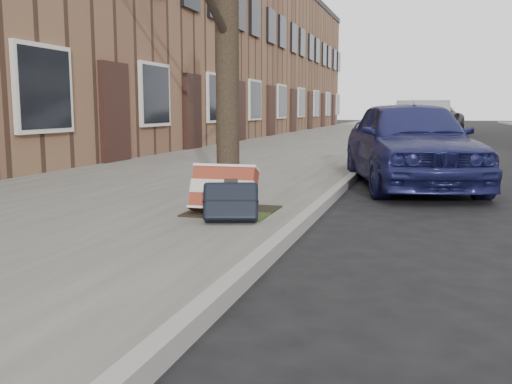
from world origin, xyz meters
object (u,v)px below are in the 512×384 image
(suitcase_navy, at_px, (231,202))
(car_near_mid, at_px, (422,125))
(suitcase_red, at_px, (224,189))
(car_near_front, at_px, (410,142))

(suitcase_navy, height_order, car_near_mid, car_near_mid)
(suitcase_red, height_order, suitcase_navy, suitcase_red)
(suitcase_navy, xyz_separation_m, car_near_front, (1.48, 3.99, 0.35))
(suitcase_navy, bearing_deg, suitcase_red, 100.77)
(car_near_mid, bearing_deg, suitcase_red, -98.70)
(car_near_front, height_order, car_near_mid, car_near_mid)
(car_near_front, distance_m, car_near_mid, 8.65)
(car_near_front, bearing_deg, suitcase_navy, -124.96)
(suitcase_navy, bearing_deg, car_near_front, 52.63)
(suitcase_red, height_order, car_near_mid, car_near_mid)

